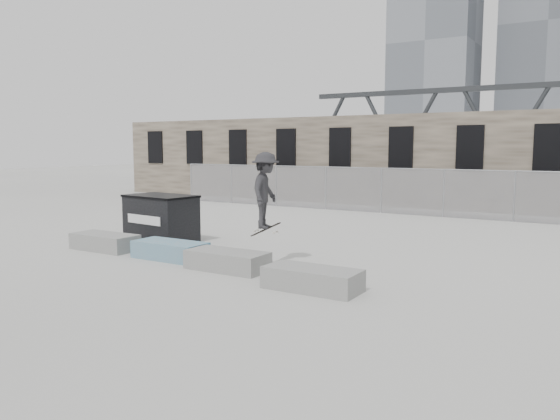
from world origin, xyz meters
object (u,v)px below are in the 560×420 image
object	(u,v)px
planter_far_left	(105,241)
planter_center_right	(227,260)
planter_offset	(312,278)
dumpster	(161,218)
skateboarder	(266,190)
planter_center_left	(170,249)

from	to	relation	value
planter_far_left	planter_center_right	distance (m)	4.56
planter_offset	planter_center_right	bearing A→B (deg)	167.85
dumpster	skateboarder	xyz separation A→B (m)	(4.76, -1.36, 1.15)
planter_center_right	planter_offset	size ratio (longest dim) A/B	1.00
planter_center_right	dumpster	size ratio (longest dim) A/B	0.85
planter_far_left	planter_offset	size ratio (longest dim) A/B	1.00
planter_center_right	planter_offset	distance (m)	2.67
planter_offset	planter_far_left	bearing A→B (deg)	173.63
planter_far_left	planter_center_right	bearing A→B (deg)	-2.99
dumpster	skateboarder	bearing A→B (deg)	-9.50
planter_center_left	planter_far_left	bearing A→B (deg)	-179.35
dumpster	planter_far_left	bearing A→B (deg)	-96.01
planter_center_left	skateboarder	xyz separation A→B (m)	(2.69, 0.48, 1.64)
planter_center_left	skateboarder	size ratio (longest dim) A/B	0.97
planter_center_left	planter_offset	world-z (taller)	same
planter_far_left	dumpster	bearing A→B (deg)	77.51
planter_far_left	skateboarder	bearing A→B (deg)	5.63
dumpster	skateboarder	distance (m)	5.08
planter_center_left	dumpster	distance (m)	2.81
planter_center_left	planter_offset	size ratio (longest dim) A/B	1.00
planter_far_left	dumpster	size ratio (longest dim) A/B	0.85
planter_far_left	skateboarder	world-z (taller)	skateboarder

